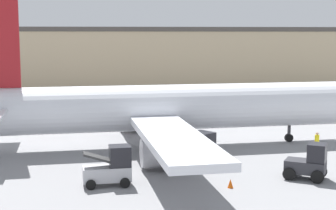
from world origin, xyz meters
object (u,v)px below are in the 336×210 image
object	(u,v)px
baggage_tug	(309,163)
belt_loader_truck	(111,168)
pushback_tug	(195,149)
airplane	(156,108)
ground_crew_worker	(317,142)
safety_cone_near	(230,183)

from	to	relation	value
baggage_tug	belt_loader_truck	world-z (taller)	belt_loader_truck
pushback_tug	belt_loader_truck	bearing A→B (deg)	-175.75
airplane	belt_loader_truck	bearing A→B (deg)	-114.43
ground_crew_worker	belt_loader_truck	size ratio (longest dim) A/B	0.53
airplane	baggage_tug	bearing A→B (deg)	-54.00
belt_loader_truck	airplane	bearing A→B (deg)	65.33
safety_cone_near	airplane	bearing A→B (deg)	106.46
ground_crew_worker	safety_cone_near	xyz separation A→B (m)	(-9.11, -8.55, -0.60)
baggage_tug	airplane	bearing A→B (deg)	161.48
airplane	baggage_tug	world-z (taller)	airplane
airplane	baggage_tug	distance (m)	14.05
belt_loader_truck	pushback_tug	world-z (taller)	belt_loader_truck
belt_loader_truck	safety_cone_near	bearing A→B (deg)	-15.73
belt_loader_truck	safety_cone_near	xyz separation A→B (m)	(7.28, -1.43, -0.85)
baggage_tug	pushback_tug	bearing A→B (deg)	172.13
safety_cone_near	ground_crew_worker	bearing A→B (deg)	43.18
belt_loader_truck	pushback_tug	xyz separation A→B (m)	(6.19, 5.14, -0.14)
pushback_tug	ground_crew_worker	bearing A→B (deg)	-24.51
airplane	safety_cone_near	size ratio (longest dim) A/B	67.85
airplane	pushback_tug	bearing A→B (deg)	-69.75
baggage_tug	safety_cone_near	size ratio (longest dim) A/B	5.66
baggage_tug	safety_cone_near	world-z (taller)	baggage_tug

